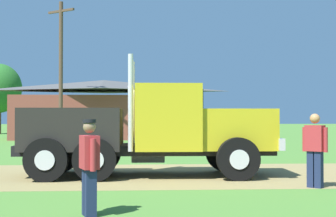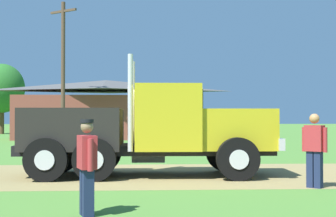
{
  "view_description": "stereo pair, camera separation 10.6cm",
  "coord_description": "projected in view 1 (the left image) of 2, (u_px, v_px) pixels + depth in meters",
  "views": [
    {
      "loc": [
        -0.45,
        -14.42,
        1.68
      ],
      "look_at": [
        0.38,
        -0.29,
        1.92
      ],
      "focal_mm": 53.12,
      "sensor_mm": 36.0,
      "label": 1
    },
    {
      "loc": [
        -0.34,
        -14.43,
        1.68
      ],
      "look_at": [
        0.38,
        -0.29,
        1.92
      ],
      "focal_mm": 53.12,
      "sensor_mm": 36.0,
      "label": 2
    }
  ],
  "objects": [
    {
      "name": "truck_foreground_white",
      "position": [
        148.0,
        131.0,
        14.12
      ],
      "size": [
        7.31,
        2.73,
        3.35
      ],
      "color": "black",
      "rests_on": "ground_plane"
    },
    {
      "name": "dirt_track",
      "position": [
        154.0,
        175.0,
        14.4
      ],
      "size": [
        120.0,
        6.12,
        0.01
      ],
      "primitive_type": "cube",
      "color": "olive",
      "rests_on": "ground_plane"
    },
    {
      "name": "visitor_by_barrel",
      "position": [
        315.0,
        148.0,
        11.76
      ],
      "size": [
        0.49,
        0.48,
        1.76
      ],
      "color": "#B22D33",
      "rests_on": "ground_plane"
    },
    {
      "name": "shed_building",
      "position": [
        104.0,
        111.0,
        37.76
      ],
      "size": [
        13.77,
        5.53,
        4.47
      ],
      "color": "brown",
      "rests_on": "ground_plane"
    },
    {
      "name": "ground_plane",
      "position": [
        154.0,
        175.0,
        14.4
      ],
      "size": [
        200.0,
        200.0,
        0.0
      ],
      "primitive_type": "plane",
      "color": "#4C7E31"
    },
    {
      "name": "visitor_walking_mid",
      "position": [
        89.0,
        163.0,
        8.44
      ],
      "size": [
        0.39,
        0.63,
        1.64
      ],
      "color": "#B22D33",
      "rests_on": "ground_plane"
    },
    {
      "name": "utility_pole_far",
      "position": [
        61.0,
        68.0,
        31.98
      ],
      "size": [
        1.87,
        1.4,
        9.11
      ],
      "color": "brown",
      "rests_on": "ground_plane"
    }
  ]
}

